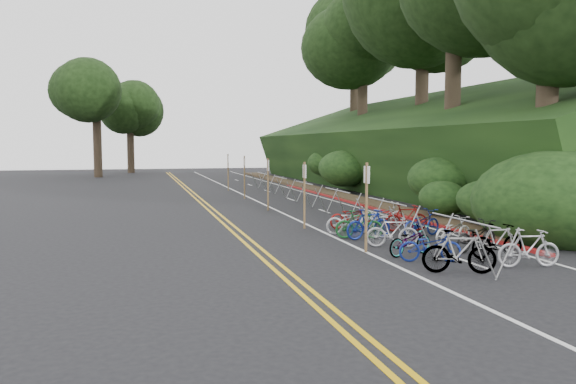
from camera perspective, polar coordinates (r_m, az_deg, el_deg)
name	(u,v)px	position (r m, az deg, el deg)	size (l,w,h in m)	color
ground	(335,254)	(16.24, 4.77, -6.33)	(120.00, 120.00, 0.00)	black
road_markings	(273,212)	(25.99, -1.52, -2.09)	(7.47, 80.00, 0.01)	gold
red_curb	(359,204)	(29.35, 7.26, -1.24)	(0.25, 28.00, 0.10)	maroon
embankment	(420,153)	(38.68, 13.29, 3.86)	(14.30, 48.14, 9.11)	black
tree_cluster	(360,23)	(40.89, 7.33, 16.70)	(32.54, 54.11, 18.54)	#2D2319
bike_rack_front	(463,233)	(14.94, 17.35, -3.98)	(1.18, 3.00, 1.25)	gray
bike_racks_rest	(304,188)	(29.31, 1.64, 0.37)	(1.14, 23.00, 1.17)	gray
signpost_near	(366,201)	(16.41, 7.97, -0.95)	(0.08, 0.40, 2.62)	brown
signposts_rest	(255,177)	(29.65, -3.37, 1.53)	(0.08, 18.40, 2.50)	brown
bike_front	(359,225)	(18.90, 7.25, -3.30)	(1.59, 0.45, 0.96)	#144C1E
bike_valet	(416,229)	(18.21, 12.83, -3.70)	(3.36, 9.49, 1.07)	slate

